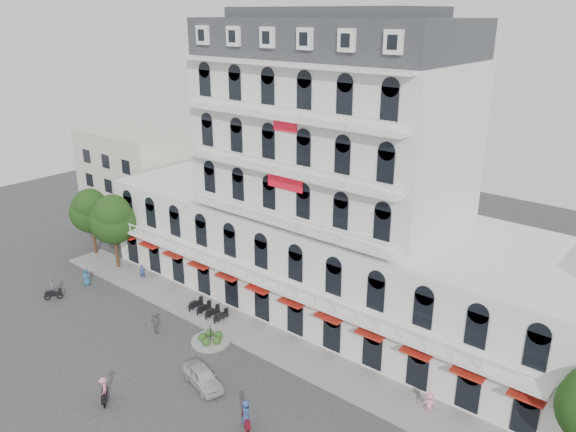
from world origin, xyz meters
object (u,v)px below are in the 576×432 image
(parked_car, at_px, (203,377))
(rider_east, at_px, (246,415))
(rider_west, at_px, (53,290))
(rider_center, at_px, (104,390))

(parked_car, relative_size, rider_east, 1.87)
(parked_car, xyz_separation_m, rider_west, (-20.48, -0.25, 0.23))
(rider_west, bearing_deg, parked_car, -53.74)
(parked_car, bearing_deg, rider_west, 105.88)
(parked_car, relative_size, rider_center, 2.01)
(parked_car, height_order, rider_east, rider_east)
(parked_car, relative_size, rider_west, 1.94)
(rider_west, distance_m, rider_east, 26.02)
(parked_car, bearing_deg, rider_east, -87.73)
(parked_car, bearing_deg, rider_center, 161.26)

